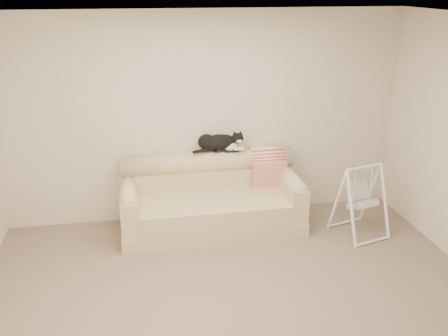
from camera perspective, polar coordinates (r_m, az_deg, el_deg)
name	(u,v)px	position (r m, az deg, el deg)	size (l,w,h in m)	color
ground_plane	(238,301)	(4.97, 1.65, -14.99)	(5.00, 5.00, 0.00)	#6F5C4C
room_shell	(240,151)	(4.27, 1.85, 1.93)	(5.04, 4.04, 2.60)	beige
sofa	(211,200)	(6.18, -1.50, -3.70)	(2.20, 0.93, 0.90)	#BEAA8A
remote_a	(221,150)	(6.22, -0.36, 2.02)	(0.19, 0.09, 0.03)	black
remote_b	(232,151)	(6.22, 0.89, 1.98)	(0.17, 0.05, 0.02)	black
tuxedo_cat	(219,142)	(6.19, -0.55, 2.98)	(0.66, 0.25, 0.26)	black
throw_blanket	(267,162)	(6.40, 4.93, 0.72)	(0.43, 0.38, 0.58)	#BC3622
baby_swing	(361,200)	(6.18, 15.35, -3.54)	(0.66, 0.69, 0.89)	white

